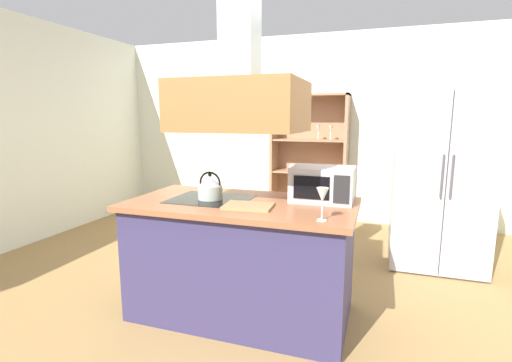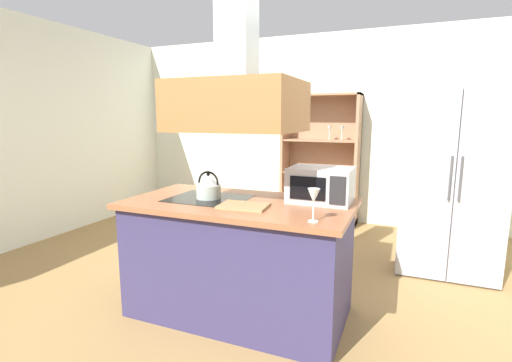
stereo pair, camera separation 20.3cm
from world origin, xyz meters
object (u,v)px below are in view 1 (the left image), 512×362
(refrigerator, at_px, (440,179))
(kettle, at_px, (210,188))
(cutting_board, at_px, (248,206))
(wine_glass_on_counter, at_px, (322,196))
(dish_cabinet, at_px, (309,166))
(microwave, at_px, (323,184))

(refrigerator, bearing_deg, kettle, -139.24)
(kettle, relative_size, cutting_board, 0.63)
(cutting_board, distance_m, wine_glass_on_counter, 0.59)
(dish_cabinet, bearing_deg, refrigerator, -38.31)
(dish_cabinet, height_order, kettle, dish_cabinet)
(refrigerator, bearing_deg, microwave, -126.28)
(cutting_board, distance_m, microwave, 0.61)
(refrigerator, bearing_deg, wine_glass_on_counter, -115.65)
(dish_cabinet, xyz_separation_m, kettle, (-0.25, -2.81, 0.18))
(dish_cabinet, xyz_separation_m, wine_glass_on_counter, (0.66, -3.13, 0.24))
(microwave, bearing_deg, dish_cabinet, 102.71)
(wine_glass_on_counter, bearing_deg, cutting_board, 162.19)
(dish_cabinet, relative_size, kettle, 8.59)
(cutting_board, xyz_separation_m, microwave, (0.46, 0.37, 0.12))
(kettle, bearing_deg, microwave, 14.91)
(cutting_board, height_order, wine_glass_on_counter, wine_glass_on_counter)
(microwave, bearing_deg, refrigerator, 53.72)
(refrigerator, xyz_separation_m, kettle, (-1.82, -1.57, 0.09))
(refrigerator, xyz_separation_m, wine_glass_on_counter, (-0.91, -1.89, 0.15))
(kettle, distance_m, wine_glass_on_counter, 0.97)
(dish_cabinet, bearing_deg, microwave, -77.29)
(refrigerator, relative_size, cutting_board, 5.31)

